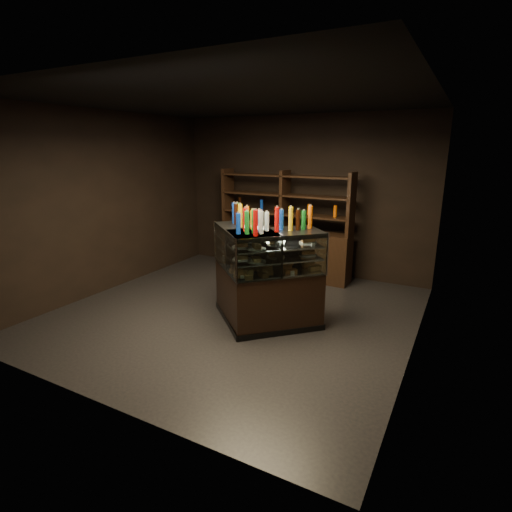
{
  "coord_description": "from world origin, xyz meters",
  "views": [
    {
      "loc": [
        2.9,
        -4.75,
        2.4
      ],
      "look_at": [
        0.5,
        -0.28,
        1.02
      ],
      "focal_mm": 28.0,
      "sensor_mm": 36.0,
      "label": 1
    }
  ],
  "objects": [
    {
      "name": "ground",
      "position": [
        0.0,
        0.0,
        0.0
      ],
      "size": [
        5.0,
        5.0,
        0.0
      ],
      "primitive_type": "plane",
      "color": "black",
      "rests_on": "ground"
    },
    {
      "name": "room_shell",
      "position": [
        0.0,
        0.0,
        1.94
      ],
      "size": [
        5.02,
        5.02,
        3.01
      ],
      "color": "black",
      "rests_on": "ground"
    },
    {
      "name": "display_case",
      "position": [
        0.5,
        -0.15,
        0.46
      ],
      "size": [
        1.77,
        1.31,
        1.36
      ],
      "rotation": [
        0.0,
        0.0,
        0.01
      ],
      "color": "black",
      "rests_on": "ground"
    },
    {
      "name": "food_display",
      "position": [
        0.5,
        -0.15,
        1.03
      ],
      "size": [
        1.41,
        0.91,
        0.42
      ],
      "color": "#BA7B42",
      "rests_on": "display_case"
    },
    {
      "name": "bottles_top",
      "position": [
        0.5,
        -0.15,
        1.49
      ],
      "size": [
        1.23,
        0.77,
        0.3
      ],
      "color": "black",
      "rests_on": "display_case"
    },
    {
      "name": "potted_conifer",
      "position": [
        0.43,
        0.68,
        0.41
      ],
      "size": [
        0.34,
        0.34,
        0.72
      ],
      "rotation": [
        0.0,
        0.0,
        -0.27
      ],
      "color": "black",
      "rests_on": "ground"
    },
    {
      "name": "back_shelving",
      "position": [
        -0.14,
        2.05,
        0.6
      ],
      "size": [
        2.59,
        0.47,
        2.0
      ],
      "rotation": [
        0.0,
        0.0,
        -0.02
      ],
      "color": "black",
      "rests_on": "ground"
    }
  ]
}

